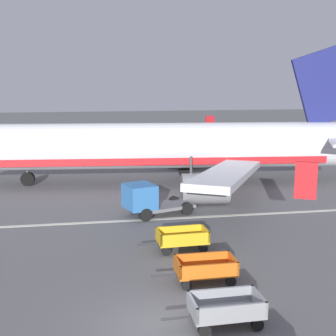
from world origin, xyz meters
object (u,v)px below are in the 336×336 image
at_px(baggage_cart_third_in_row, 226,309).
at_px(baggage_cart_far_end, 182,239).
at_px(baggage_cart_fourth_in_row, 205,269).
at_px(service_truck_beside_carts, 147,199).
at_px(airplane, 170,147).

bearing_deg(baggage_cart_third_in_row, baggage_cart_far_end, 90.79).
relative_size(baggage_cart_fourth_in_row, service_truck_beside_carts, 0.75).
xyz_separation_m(airplane, service_truck_beside_carts, (-3.01, -8.92, -1.95)).
height_order(baggage_cart_third_in_row, baggage_cart_fourth_in_row, same).
xyz_separation_m(baggage_cart_third_in_row, service_truck_beside_carts, (-1.13, 13.29, 0.50)).
height_order(baggage_cart_fourth_in_row, service_truck_beside_carts, service_truck_beside_carts).
bearing_deg(baggage_cart_far_end, baggage_cart_third_in_row, -89.21).
height_order(airplane, baggage_cart_third_in_row, airplane).
bearing_deg(baggage_cart_third_in_row, service_truck_beside_carts, 94.87).
height_order(baggage_cart_fourth_in_row, baggage_cart_far_end, same).
distance_m(baggage_cart_third_in_row, baggage_cart_fourth_in_row, 3.44).
bearing_deg(service_truck_beside_carts, baggage_cart_third_in_row, -85.13).
bearing_deg(airplane, baggage_cart_fourth_in_row, -95.30).
height_order(airplane, service_truck_beside_carts, airplane).
height_order(airplane, baggage_cart_far_end, airplane).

